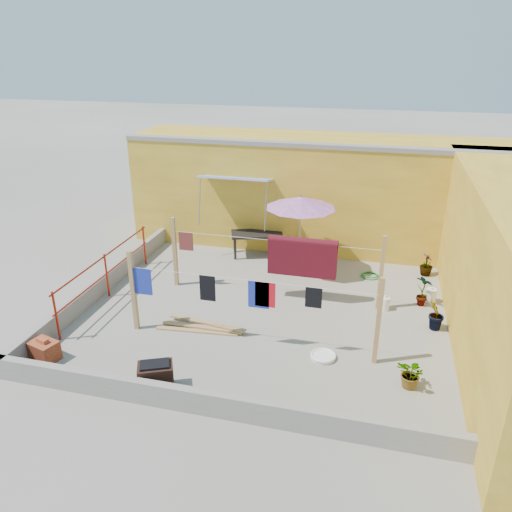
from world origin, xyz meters
name	(u,v)px	position (x,y,z in m)	size (l,w,h in m)	color
ground	(265,311)	(0.00, 0.00, 0.00)	(80.00, 80.00, 0.00)	#9E998E
wall_back	(318,191)	(0.50, 4.69, 1.61)	(11.00, 3.27, 3.21)	gold
parapet_front	(214,404)	(0.00, -3.58, 0.22)	(8.30, 0.16, 0.44)	gray
parapet_left	(104,283)	(-4.08, 0.00, 0.22)	(0.16, 7.30, 0.44)	gray
red_railing	(106,269)	(-3.85, -0.20, 0.72)	(0.05, 4.20, 1.10)	#9A200F
clothesline_rig	(292,263)	(0.50, 0.51, 1.06)	(5.09, 2.35, 1.80)	tan
patio_umbrella	(301,203)	(0.37, 2.28, 1.95)	(2.12, 2.12, 2.17)	gray
outdoor_table	(257,235)	(-1.01, 3.20, 0.61)	(1.60, 1.15, 0.68)	black
brick_stack	(44,350)	(-3.70, -2.89, 0.20)	(0.61, 0.52, 0.46)	#A94227
lumber_pile	(202,327)	(-1.12, -1.09, 0.06)	(1.95, 0.57, 0.12)	tan
brazier	(156,377)	(-1.21, -3.20, 0.27)	(0.72, 0.62, 0.55)	#321A13
white_basin	(323,356)	(1.53, -1.51, 0.05)	(0.51, 0.51, 0.09)	white
water_jug_a	(385,303)	(2.65, 0.78, 0.16)	(0.23, 0.23, 0.36)	white
water_jug_b	(431,295)	(3.70, 1.43, 0.17)	(0.24, 0.24, 0.38)	white
green_hose	(370,275)	(2.25, 2.51, 0.03)	(0.48, 0.48, 0.07)	#1A772A
plant_back_a	(297,247)	(0.16, 3.20, 0.36)	(0.65, 0.56, 0.72)	#1E621C
plant_back_b	(427,264)	(3.67, 2.98, 0.30)	(0.34, 0.34, 0.61)	#1E621C
plant_right_a	(423,290)	(3.49, 1.20, 0.39)	(0.41, 0.28, 0.79)	#1E621C
plant_right_b	(436,315)	(3.70, 0.13, 0.37)	(0.40, 0.32, 0.73)	#1E621C
plant_right_c	(412,374)	(3.15, -2.03, 0.28)	(0.50, 0.44, 0.56)	#1E621C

